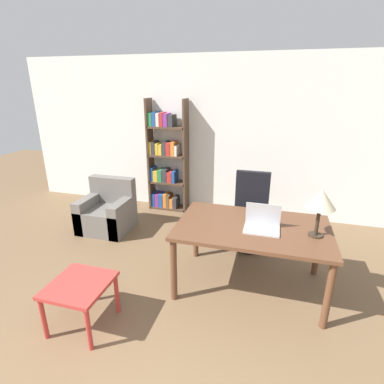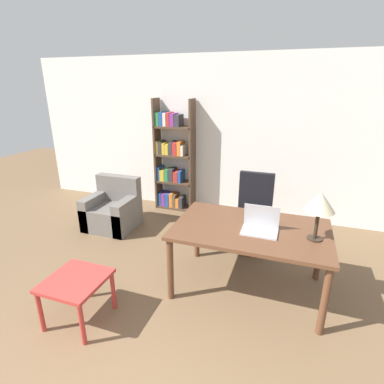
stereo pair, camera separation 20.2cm
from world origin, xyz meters
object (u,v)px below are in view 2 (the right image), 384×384
Objects in this scene: side_table_blue at (76,285)px; bookshelf at (172,162)px; office_chair at (253,214)px; armchair at (113,211)px; desk at (251,235)px; table_lamp at (320,203)px; laptop at (260,226)px.

side_table_blue is 3.04m from bookshelf.
armchair is (-2.24, -0.13, -0.22)m from office_chair.
office_chair reaches higher than desk.
desk is at bearing -84.06° from office_chair.
armchair reaches higher than side_table_blue.
table_lamp is at bearing 25.19° from side_table_blue.
armchair is 0.41× the size of bookshelf.
bookshelf is at bearing 94.71° from side_table_blue.
office_chair is at bearing 3.41° from armchair.
bookshelf is (0.61, 1.08, 0.62)m from armchair.
desk is 0.79m from table_lamp.
office_chair reaches higher than armchair.
armchair is at bearing 114.19° from side_table_blue.
laptop is 0.73× the size of table_lamp.
side_table_blue is at bearing -124.12° from office_chair.
table_lamp is 0.25× the size of bookshelf.
laptop is at bearing 179.84° from table_lamp.
table_lamp reaches higher than laptop.
table_lamp is (0.54, -0.00, 0.33)m from laptop.
table_lamp is at bearing -54.81° from office_chair.
table_lamp is 3.24m from armchair.
laptop is (0.10, -0.05, 0.15)m from desk.
office_chair is (-0.74, 1.04, -0.67)m from table_lamp.
armchair is (-0.86, 1.91, -0.13)m from side_table_blue.
bookshelf is at bearing 131.73° from desk.
laptop is 0.66× the size of side_table_blue.
bookshelf reaches higher than table_lamp.
table_lamp is 0.90× the size of side_table_blue.
desk is 0.82× the size of bookshelf.
office_chair is 1.91× the size of side_table_blue.
side_table_blue is 0.69× the size of armchair.
office_chair is 2.47m from side_table_blue.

